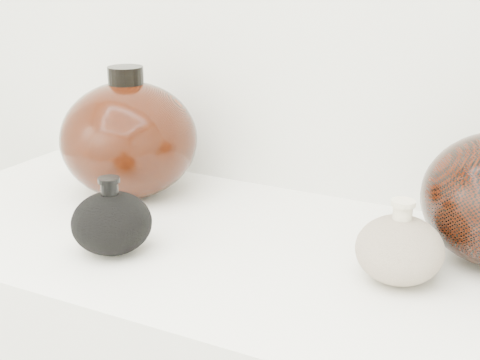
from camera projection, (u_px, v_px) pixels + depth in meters
The scene contains 3 objects.
black_gourd_vase at pixel (112, 222), 0.94m from camera, with size 0.14×0.14×0.11m.
cream_gourd_vase at pixel (400, 249), 0.85m from camera, with size 0.14×0.14×0.11m.
left_round_pot at pixel (129, 139), 1.14m from camera, with size 0.28×0.28×0.22m.
Camera 1 is at (0.38, 0.16, 1.31)m, focal length 50.00 mm.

